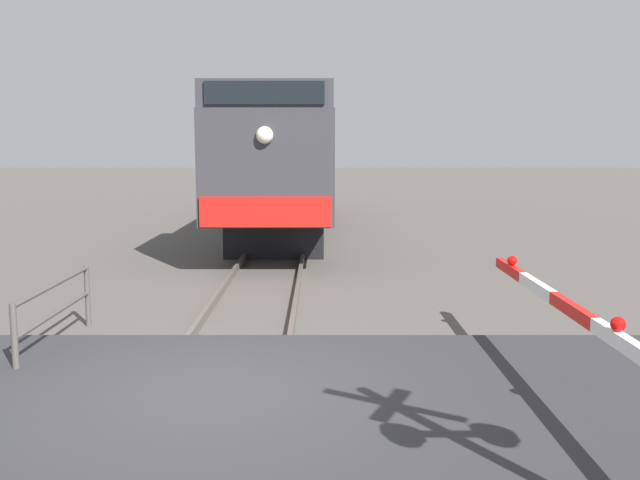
{
  "coord_description": "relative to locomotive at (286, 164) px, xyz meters",
  "views": [
    {
      "loc": [
        1.14,
        -7.16,
        2.78
      ],
      "look_at": [
        1.13,
        4.39,
        1.2
      ],
      "focal_mm": 38.93,
      "sensor_mm": 36.0,
      "label": 1
    }
  ],
  "objects": [
    {
      "name": "guard_railing",
      "position": [
        -2.45,
        -13.65,
        -1.54
      ],
      "size": [
        0.08,
        2.65,
        0.95
      ],
      "color": "#4C4742",
      "rests_on": "ground_plane"
    },
    {
      "name": "ground_plane",
      "position": [
        0.0,
        -15.69,
        -2.16
      ],
      "size": [
        160.0,
        160.0,
        0.0
      ],
      "primitive_type": "plane",
      "color": "#514C47"
    },
    {
      "name": "locomotive",
      "position": [
        0.0,
        0.0,
        0.0
      ],
      "size": [
        2.91,
        17.51,
        4.15
      ],
      "color": "black",
      "rests_on": "ground_plane"
    },
    {
      "name": "road_surface",
      "position": [
        0.0,
        -15.69,
        -2.08
      ],
      "size": [
        36.0,
        4.41,
        0.17
      ],
      "primitive_type": "cube",
      "color": "#2D2D30",
      "rests_on": "ground_plane"
    },
    {
      "name": "rail_track_right",
      "position": [
        0.72,
        -15.69,
        -2.09
      ],
      "size": [
        0.08,
        80.0,
        0.15
      ],
      "primitive_type": "cube",
      "color": "#59544C",
      "rests_on": "ground_plane"
    },
    {
      "name": "rail_track_left",
      "position": [
        -0.72,
        -15.69,
        -2.09
      ],
      "size": [
        0.08,
        80.0,
        0.15
      ],
      "primitive_type": "cube",
      "color": "#59544C",
      "rests_on": "ground_plane"
    }
  ]
}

